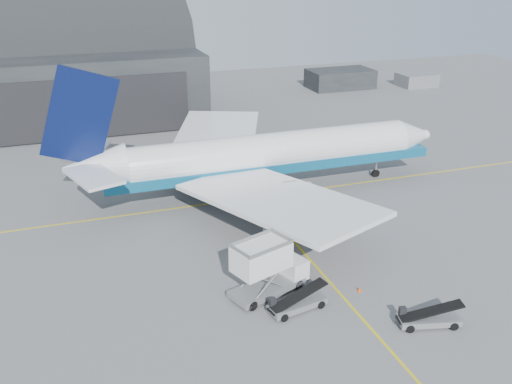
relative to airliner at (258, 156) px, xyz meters
name	(u,v)px	position (x,y,z in m)	size (l,w,h in m)	color
ground	(327,279)	(-0.83, -21.37, -4.79)	(200.00, 200.00, 0.00)	#565659
taxi_lines	(277,222)	(-0.83, -8.71, -4.78)	(80.00, 42.12, 0.02)	gold
hangar	(48,66)	(-22.83, 43.57, 4.75)	(50.00, 28.30, 28.00)	black
distant_bldg_a	(340,88)	(37.17, 50.63, -4.79)	(14.00, 8.00, 4.00)	black
distant_bldg_b	(416,86)	(54.17, 46.63, -4.79)	(8.00, 6.00, 2.80)	slate
airliner	(258,156)	(0.00, 0.00, 0.00)	(48.76, 47.29, 17.11)	white
catering_truck	(267,268)	(-6.85, -21.76, -2.28)	(7.66, 4.91, 4.95)	slate
pushback_tug	(270,240)	(-3.50, -13.65, -4.12)	(4.27, 3.20, 1.77)	black
belt_loader_a	(297,303)	(-5.35, -24.89, -4.16)	(5.46, 2.69, 2.04)	slate
belt_loader_b	(428,319)	(3.66, -30.27, -4.18)	(5.30, 2.79, 1.98)	slate
traffic_cone	(359,289)	(0.95, -24.10, -4.56)	(0.33, 0.33, 0.47)	#FB3E07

